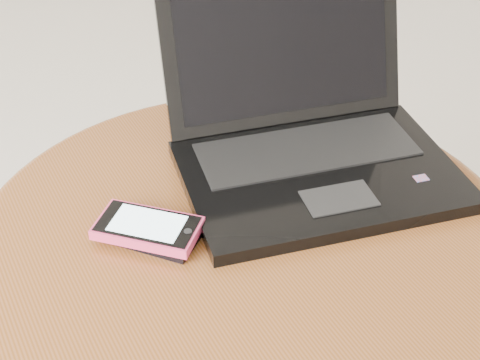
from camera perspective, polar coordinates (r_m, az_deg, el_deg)
table at (r=0.92m, az=0.45°, el=-9.20°), size 0.64×0.64×0.51m
laptop at (r=0.93m, az=5.33°, el=3.35°), size 0.38×0.36×0.21m
phone_black at (r=0.84m, az=-6.88°, el=-4.21°), size 0.11×0.11×0.01m
phone_pink at (r=0.83m, az=-7.15°, el=-3.69°), size 0.13×0.12×0.01m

